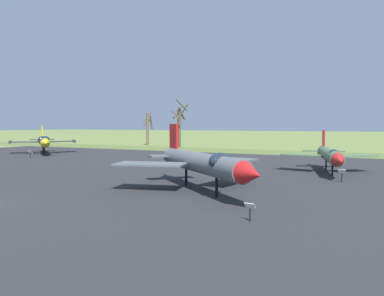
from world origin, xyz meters
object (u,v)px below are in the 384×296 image
(info_placard_rear_center, at_px, (342,174))
(jet_fighter_rear_left, at_px, (44,141))
(info_placard_front_left, at_px, (250,210))
(jet_fighter_front_left, at_px, (202,163))
(jet_fighter_rear_center, at_px, (330,155))
(info_placard_rear_left, at_px, (30,153))

(info_placard_rear_center, distance_m, jet_fighter_rear_left, 48.75)
(info_placard_front_left, bearing_deg, jet_fighter_front_left, 132.27)
(jet_fighter_rear_center, xyz_separation_m, info_placard_rear_left, (-40.38, -1.76, -1.11))
(info_placard_rear_left, bearing_deg, info_placard_front_left, -26.65)
(info_placard_rear_center, bearing_deg, info_placard_front_left, -96.94)
(jet_fighter_front_left, bearing_deg, info_placard_front_left, -47.73)
(info_placard_rear_center, relative_size, jet_fighter_rear_left, 0.09)
(info_placard_front_left, relative_size, jet_fighter_rear_center, 0.07)
(info_placard_front_left, bearing_deg, info_placard_rear_left, 153.35)
(info_placard_front_left, bearing_deg, jet_fighter_rear_left, 149.23)
(info_placard_rear_left, bearing_deg, info_placard_rear_center, -5.69)
(jet_fighter_rear_left, height_order, info_placard_rear_left, jet_fighter_rear_left)
(jet_fighter_front_left, bearing_deg, info_placard_rear_left, 158.28)
(info_placard_rear_left, bearing_deg, jet_fighter_front_left, -21.72)
(jet_fighter_rear_center, bearing_deg, jet_fighter_rear_left, 173.66)
(jet_fighter_rear_center, relative_size, info_placard_rear_left, 12.18)
(jet_fighter_front_left, height_order, info_placard_front_left, jet_fighter_front_left)
(info_placard_front_left, height_order, info_placard_rear_center, info_placard_rear_center)
(info_placard_front_left, xyz_separation_m, jet_fighter_rear_center, (-0.01, 22.03, 1.20))
(jet_fighter_rear_left, xyz_separation_m, info_placard_rear_left, (5.12, -6.82, -1.39))
(info_placard_rear_center, relative_size, info_placard_rear_left, 1.06)
(info_placard_rear_center, xyz_separation_m, info_placard_rear_left, (-42.35, 4.22, -0.04))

